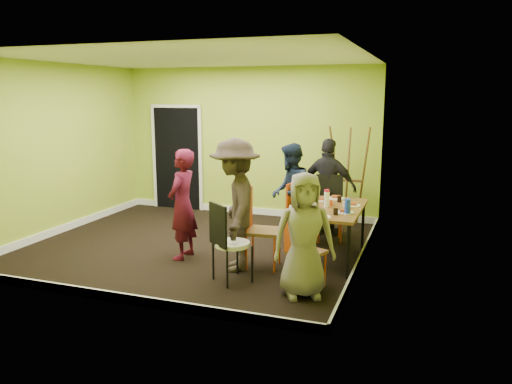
% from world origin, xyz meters
% --- Properties ---
extents(ground, '(5.00, 5.00, 0.00)m').
position_xyz_m(ground, '(0.00, 0.00, 0.00)').
color(ground, black).
rests_on(ground, ground).
extents(room_walls, '(5.04, 4.54, 2.82)m').
position_xyz_m(room_walls, '(-0.02, 0.04, 0.99)').
color(room_walls, '#99B82F').
rests_on(room_walls, ground).
extents(dining_table, '(0.90, 1.50, 0.75)m').
position_xyz_m(dining_table, '(2.02, 0.05, 0.70)').
color(dining_table, black).
rests_on(dining_table, ground).
extents(chair_left_far, '(0.46, 0.45, 0.95)m').
position_xyz_m(chair_left_far, '(1.43, 0.62, 0.54)').
color(chair_left_far, '#DF4B15').
rests_on(chair_left_far, ground).
extents(chair_left_near, '(0.50, 0.49, 1.07)m').
position_xyz_m(chair_left_near, '(1.18, -0.59, 0.60)').
color(chair_left_near, '#DF4B15').
rests_on(chair_left_near, ground).
extents(chair_back_end, '(0.52, 0.58, 1.03)m').
position_xyz_m(chair_back_end, '(1.82, 1.12, 0.73)').
color(chair_back_end, '#DF4B15').
rests_on(chair_back_end, ground).
extents(chair_front_end, '(0.51, 0.51, 0.94)m').
position_xyz_m(chair_front_end, '(1.95, -1.14, 0.53)').
color(chair_front_end, '#DF4B15').
rests_on(chair_front_end, ground).
extents(chair_bentwood, '(0.55, 0.55, 1.01)m').
position_xyz_m(chair_bentwood, '(1.03, -1.25, 0.56)').
color(chair_bentwood, black).
rests_on(chair_bentwood, ground).
extents(easel, '(0.71, 0.67, 1.77)m').
position_xyz_m(easel, '(2.01, 1.83, 0.88)').
color(easel, brown).
rests_on(easel, ground).
extents(plate_near_left, '(0.25, 0.25, 0.01)m').
position_xyz_m(plate_near_left, '(1.81, 0.43, 0.76)').
color(plate_near_left, white).
rests_on(plate_near_left, dining_table).
extents(plate_near_right, '(0.23, 0.23, 0.01)m').
position_xyz_m(plate_near_right, '(1.73, -0.43, 0.76)').
color(plate_near_right, white).
rests_on(plate_near_right, dining_table).
extents(plate_far_back, '(0.25, 0.25, 0.01)m').
position_xyz_m(plate_far_back, '(2.01, 0.65, 0.76)').
color(plate_far_back, white).
rests_on(plate_far_back, dining_table).
extents(plate_far_front, '(0.27, 0.27, 0.01)m').
position_xyz_m(plate_far_front, '(2.03, -0.57, 0.76)').
color(plate_far_front, white).
rests_on(plate_far_front, dining_table).
extents(plate_wall_back, '(0.25, 0.25, 0.01)m').
position_xyz_m(plate_wall_back, '(2.31, 0.23, 0.76)').
color(plate_wall_back, white).
rests_on(plate_wall_back, dining_table).
extents(plate_wall_front, '(0.23, 0.23, 0.01)m').
position_xyz_m(plate_wall_front, '(2.29, -0.22, 0.76)').
color(plate_wall_front, white).
rests_on(plate_wall_front, dining_table).
extents(thermos, '(0.07, 0.07, 0.22)m').
position_xyz_m(thermos, '(1.99, 0.05, 0.86)').
color(thermos, white).
rests_on(thermos, dining_table).
extents(blue_bottle, '(0.08, 0.08, 0.20)m').
position_xyz_m(blue_bottle, '(2.33, -0.28, 0.85)').
color(blue_bottle, '#1A39C3').
rests_on(blue_bottle, dining_table).
extents(orange_bottle, '(0.04, 0.04, 0.08)m').
position_xyz_m(orange_bottle, '(2.03, 0.16, 0.79)').
color(orange_bottle, '#DF4B15').
rests_on(orange_bottle, dining_table).
extents(glass_mid, '(0.07, 0.07, 0.10)m').
position_xyz_m(glass_mid, '(1.95, 0.22, 0.80)').
color(glass_mid, black).
rests_on(glass_mid, dining_table).
extents(glass_back, '(0.06, 0.06, 0.09)m').
position_xyz_m(glass_back, '(2.10, 0.42, 0.79)').
color(glass_back, black).
rests_on(glass_back, dining_table).
extents(glass_front, '(0.06, 0.06, 0.08)m').
position_xyz_m(glass_front, '(2.19, -0.37, 0.79)').
color(glass_front, black).
rests_on(glass_front, dining_table).
extents(cup_a, '(0.14, 0.14, 0.11)m').
position_xyz_m(cup_a, '(1.83, -0.10, 0.80)').
color(cup_a, white).
rests_on(cup_a, dining_table).
extents(cup_b, '(0.09, 0.09, 0.09)m').
position_xyz_m(cup_b, '(2.25, 0.08, 0.79)').
color(cup_b, white).
rests_on(cup_b, dining_table).
extents(person_standing, '(0.38, 0.58, 1.56)m').
position_xyz_m(person_standing, '(0.08, -0.59, 0.78)').
color(person_standing, '#4F0D22').
rests_on(person_standing, ground).
extents(person_left_far, '(0.77, 0.88, 1.54)m').
position_xyz_m(person_left_far, '(1.26, 0.80, 0.77)').
color(person_left_far, '#141D32').
rests_on(person_left_far, ground).
extents(person_left_near, '(1.03, 1.29, 1.75)m').
position_xyz_m(person_left_near, '(0.94, -0.77, 0.87)').
color(person_left_near, '#322721').
rests_on(person_left_near, ground).
extents(person_back_end, '(0.98, 0.53, 1.60)m').
position_xyz_m(person_back_end, '(1.77, 1.25, 0.80)').
color(person_back_end, black).
rests_on(person_back_end, ground).
extents(person_front_end, '(0.83, 0.71, 1.45)m').
position_xyz_m(person_front_end, '(2.02, -1.35, 0.72)').
color(person_front_end, gray).
rests_on(person_front_end, ground).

